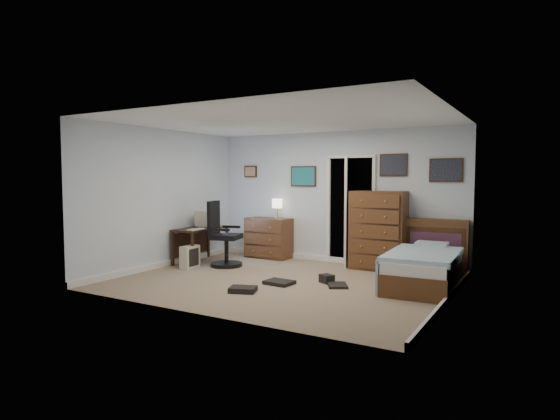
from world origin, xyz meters
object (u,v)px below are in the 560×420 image
object	(u,v)px
computer_desk	(197,235)
low_dresser	(269,238)
office_chair	(223,241)
tall_dresser	(379,230)
bed	(423,268)

from	to	relation	value
computer_desk	low_dresser	distance (m)	1.44
computer_desk	office_chair	distance (m)	0.70
computer_desk	office_chair	bearing A→B (deg)	-11.33
computer_desk	tall_dresser	distance (m)	3.43
office_chair	low_dresser	distance (m)	1.22
tall_dresser	bed	world-z (taller)	tall_dresser
computer_desk	bed	bearing A→B (deg)	-1.39
low_dresser	bed	world-z (taller)	low_dresser
low_dresser	tall_dresser	world-z (taller)	tall_dresser
office_chair	tall_dresser	size ratio (longest dim) A/B	0.86
computer_desk	bed	xyz separation A→B (m)	(4.27, 0.05, -0.24)
low_dresser	tall_dresser	size ratio (longest dim) A/B	0.65
computer_desk	bed	distance (m)	4.27
bed	computer_desk	bearing A→B (deg)	177.78
computer_desk	bed	world-z (taller)	computer_desk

